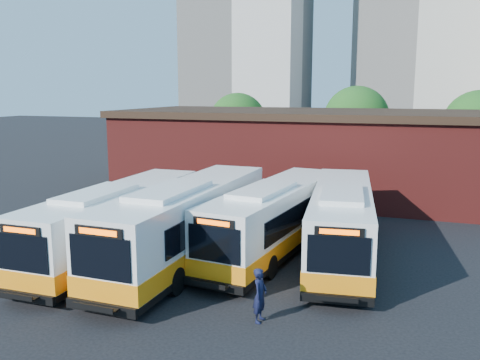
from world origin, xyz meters
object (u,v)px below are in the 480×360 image
(bus_midwest, at_px, (188,225))
(bus_east, at_px, (341,225))
(bus_west, at_px, (117,224))
(bus_mideast, at_px, (275,220))
(transit_worker, at_px, (260,295))

(bus_midwest, relative_size, bus_east, 1.07)
(bus_east, bearing_deg, bus_west, -167.85)
(bus_mideast, height_order, bus_east, bus_east)
(bus_mideast, relative_size, transit_worker, 6.82)
(bus_east, xyz_separation_m, transit_worker, (-1.65, -7.90, -0.64))
(bus_mideast, distance_m, transit_worker, 7.82)
(bus_west, xyz_separation_m, transit_worker, (8.49, -4.40, -0.64))
(bus_midwest, relative_size, transit_worker, 7.32)
(bus_west, height_order, bus_midwest, bus_midwest)
(bus_west, relative_size, bus_east, 0.99)
(bus_west, bearing_deg, bus_mideast, 24.85)
(bus_west, bearing_deg, transit_worker, -27.58)
(bus_west, height_order, bus_east, bus_east)
(bus_west, relative_size, bus_mideast, 0.99)
(bus_west, distance_m, transit_worker, 9.58)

